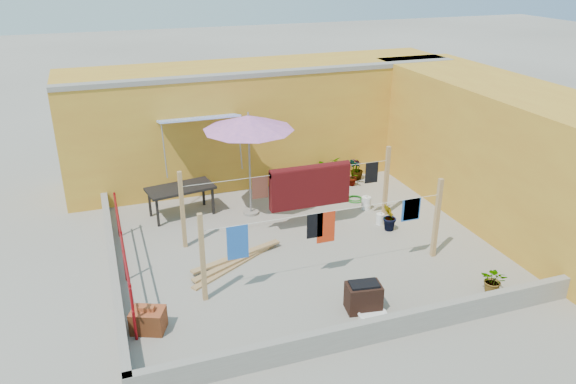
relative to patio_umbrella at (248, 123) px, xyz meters
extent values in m
plane|color=#9E998E|center=(0.64, -1.96, -2.36)|extent=(80.00, 80.00, 0.00)
cube|color=gold|center=(1.14, 2.74, -0.76)|extent=(11.00, 2.40, 3.20)
cube|color=gray|center=(1.14, 1.69, 0.79)|extent=(11.00, 0.35, 0.12)
cube|color=#2D51B2|center=(-0.96, 1.19, -0.11)|extent=(2.00, 0.79, 0.22)
cylinder|color=gray|center=(-1.91, 0.82, -0.76)|extent=(0.03, 0.30, 1.28)
cylinder|color=gray|center=(-0.01, 0.82, -0.76)|extent=(0.03, 0.30, 1.28)
cube|color=gold|center=(5.84, -1.96, -0.76)|extent=(2.40, 9.00, 3.20)
cube|color=gray|center=(0.64, -5.54, -2.14)|extent=(8.30, 0.16, 0.44)
cube|color=gray|center=(-3.44, -1.96, -2.14)|extent=(0.16, 7.30, 0.44)
cylinder|color=maroon|center=(-3.21, -4.16, -1.81)|extent=(0.05, 0.05, 1.10)
cylinder|color=maroon|center=(-3.21, -2.16, -1.81)|extent=(0.05, 0.05, 1.10)
cylinder|color=maroon|center=(-3.21, -0.16, -1.81)|extent=(0.05, 0.05, 1.10)
cylinder|color=maroon|center=(-3.21, -2.16, -1.31)|extent=(0.04, 4.20, 0.04)
cylinder|color=maroon|center=(-3.21, -2.16, -1.76)|extent=(0.04, 4.20, 0.04)
cube|color=tan|center=(-1.86, -3.36, -1.46)|extent=(0.09, 0.09, 1.80)
cube|color=tan|center=(3.14, -3.36, -1.46)|extent=(0.09, 0.09, 1.80)
cube|color=tan|center=(3.14, -1.16, -1.46)|extent=(0.09, 0.09, 1.80)
cube|color=tan|center=(-1.86, -1.16, -1.46)|extent=(0.09, 0.09, 1.80)
cylinder|color=silver|center=(0.64, -3.36, -0.91)|extent=(5.00, 0.01, 0.01)
cylinder|color=silver|center=(0.64, -1.16, -0.91)|extent=(5.00, 0.01, 0.01)
cube|color=#430B0D|center=(1.12, -1.16, -1.33)|extent=(1.94, 0.22, 0.95)
cube|color=black|center=(2.72, -1.16, -1.17)|extent=(0.33, 0.02, 0.53)
cube|color=brown|center=(-0.09, -1.16, -1.17)|extent=(0.38, 0.02, 0.53)
cube|color=#2056AF|center=(-1.19, -3.36, -1.26)|extent=(0.41, 0.02, 0.69)
cube|color=black|center=(0.36, -3.36, -1.17)|extent=(0.33, 0.02, 0.52)
cube|color=red|center=(0.59, -3.36, -1.24)|extent=(0.37, 0.02, 0.66)
cube|color=#2056AF|center=(2.49, -3.36, -1.15)|extent=(0.42, 0.02, 0.49)
cube|color=black|center=(2.49, -3.36, -1.14)|extent=(0.36, 0.02, 0.47)
cylinder|color=gray|center=(0.00, 0.00, -2.33)|extent=(0.39, 0.39, 0.07)
cylinder|color=gray|center=(0.00, 0.00, -1.11)|extent=(0.05, 0.05, 2.51)
cone|color=pink|center=(0.00, 0.00, 0.02)|extent=(2.31, 2.31, 0.35)
cylinder|color=gray|center=(0.00, 0.00, 0.21)|extent=(0.04, 0.04, 0.11)
cube|color=black|center=(-1.65, 0.50, -1.63)|extent=(1.73, 1.07, 0.06)
cube|color=black|center=(-2.29, 0.06, -2.01)|extent=(0.06, 0.06, 0.71)
cube|color=black|center=(-2.40, 0.69, -2.01)|extent=(0.06, 0.06, 0.71)
cube|color=black|center=(-0.90, 0.30, -2.01)|extent=(0.06, 0.06, 0.71)
cube|color=black|center=(-1.01, 0.93, -2.01)|extent=(0.06, 0.06, 0.71)
cube|color=#A34E25|center=(-2.98, -3.98, -2.15)|extent=(0.68, 0.60, 0.41)
cube|color=#A94F27|center=(-2.98, -3.98, -1.90)|extent=(0.29, 0.22, 0.08)
cube|color=tan|center=(-1.09, -2.41, -2.34)|extent=(1.93, 1.27, 0.04)
cube|color=tan|center=(-1.01, -2.29, -2.29)|extent=(2.01, 1.11, 0.04)
cube|color=tan|center=(-0.93, -2.17, -2.24)|extent=(2.11, 0.84, 0.04)
cube|color=black|center=(0.81, -4.65, -2.10)|extent=(0.68, 0.51, 0.52)
cube|color=black|center=(0.81, -4.65, -1.81)|extent=(0.57, 0.39, 0.04)
cylinder|color=white|center=(0.88, -4.92, -2.33)|extent=(0.51, 0.51, 0.07)
torus|color=white|center=(0.88, -4.92, -2.29)|extent=(0.54, 0.54, 0.06)
cylinder|color=white|center=(2.86, -0.71, -2.19)|extent=(0.24, 0.24, 0.33)
cylinder|color=white|center=(2.86, -0.71, -2.01)|extent=(0.07, 0.07, 0.05)
cylinder|color=white|center=(2.79, -1.60, -2.22)|extent=(0.20, 0.20, 0.27)
cylinder|color=white|center=(2.79, -1.60, -2.07)|extent=(0.05, 0.05, 0.04)
torus|color=#186D19|center=(2.83, -0.11, -2.34)|extent=(0.46, 0.46, 0.03)
torus|color=#186D19|center=(2.83, -0.11, -2.31)|extent=(0.39, 0.39, 0.03)
imported|color=#1C5016|center=(2.56, 1.24, -1.96)|extent=(0.88, 0.82, 0.79)
imported|color=#1C5016|center=(3.53, 1.24, -2.04)|extent=(0.47, 0.47, 0.63)
imported|color=#1C5016|center=(3.21, 0.83, -1.95)|extent=(0.51, 0.52, 0.83)
imported|color=#1C5016|center=(2.82, -1.99, -2.01)|extent=(0.46, 0.49, 0.70)
imported|color=#1C5016|center=(3.44, -4.97, -2.09)|extent=(0.64, 0.64, 0.54)
camera|label=1|loc=(-3.37, -12.37, 3.72)|focal=35.00mm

